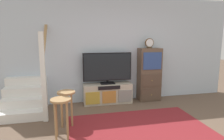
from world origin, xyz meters
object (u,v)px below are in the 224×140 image
object	(u,v)px
desk_clock	(149,43)
bar_stool_far	(66,100)
side_cabinet	(149,75)
bar_stool_near	(61,109)
media_console	(108,93)
television	(107,67)

from	to	relation	value
desk_clock	bar_stool_far	xyz separation A→B (m)	(-2.12, -1.07, -1.03)
side_cabinet	desk_clock	world-z (taller)	desk_clock
side_cabinet	bar_stool_near	size ratio (longest dim) A/B	2.04
media_console	television	size ratio (longest dim) A/B	1.00
media_console	television	world-z (taller)	television
television	bar_stool_near	world-z (taller)	television
television	bar_stool_far	distance (m)	1.56
desk_clock	bar_stool_far	world-z (taller)	desk_clock
television	side_cabinet	distance (m)	1.16
media_console	desk_clock	bearing A→B (deg)	-0.25
television	bar_stool_near	distance (m)	1.97
side_cabinet	bar_stool_near	world-z (taller)	side_cabinet
bar_stool_near	bar_stool_far	bearing A→B (deg)	80.51
media_console	bar_stool_near	size ratio (longest dim) A/B	1.79
media_console	bar_stool_near	world-z (taller)	bar_stool_near
television	desk_clock	bearing A→B (deg)	-1.49
media_console	bar_stool_far	bearing A→B (deg)	-133.59
media_console	bar_stool_near	bearing A→B (deg)	-125.35
television	bar_stool_far	world-z (taller)	television
media_console	television	distance (m)	0.68
desk_clock	bar_stool_far	bearing A→B (deg)	-153.30
media_console	television	bearing A→B (deg)	90.00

